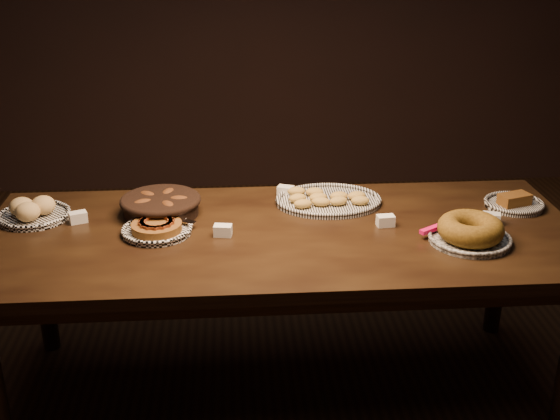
{
  "coord_description": "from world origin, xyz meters",
  "views": [
    {
      "loc": [
        -0.19,
        -2.54,
        1.92
      ],
      "look_at": [
        -0.0,
        0.05,
        0.82
      ],
      "focal_mm": 45.0,
      "sensor_mm": 36.0,
      "label": 1
    }
  ],
  "objects": [
    {
      "name": "tent_cards",
      "position": [
        0.05,
        0.11,
        0.77
      ],
      "size": [
        1.77,
        0.47,
        0.04
      ],
      "color": "white",
      "rests_on": "buffet_table"
    },
    {
      "name": "apple_tart_plate",
      "position": [
        -0.5,
        0.02,
        0.77
      ],
      "size": [
        0.3,
        0.3,
        0.05
      ],
      "rotation": [
        0.0,
        0.0,
        0.24
      ],
      "color": "white",
      "rests_on": "buffet_table"
    },
    {
      "name": "bread_roll_plate",
      "position": [
        -1.02,
        0.2,
        0.78
      ],
      "size": [
        0.3,
        0.3,
        0.09
      ],
      "rotation": [
        0.0,
        0.0,
        -0.27
      ],
      "color": "white",
      "rests_on": "buffet_table"
    },
    {
      "name": "buffet_table",
      "position": [
        0.0,
        0.0,
        0.68
      ],
      "size": [
        2.4,
        1.0,
        0.75
      ],
      "color": "black",
      "rests_on": "ground"
    },
    {
      "name": "loaf_plate",
      "position": [
        1.02,
        0.18,
        0.77
      ],
      "size": [
        0.25,
        0.25,
        0.06
      ],
      "rotation": [
        0.0,
        0.0,
        0.32
      ],
      "color": "black",
      "rests_on": "buffet_table"
    },
    {
      "name": "ground",
      "position": [
        0.0,
        0.0,
        0.0
      ],
      "size": [
        5.0,
        5.0,
        0.0
      ],
      "primitive_type": "plane",
      "color": "black",
      "rests_on": "ground"
    },
    {
      "name": "madeleine_platter",
      "position": [
        0.22,
        0.27,
        0.77
      ],
      "size": [
        0.46,
        0.37,
        0.05
      ],
      "rotation": [
        0.0,
        0.0,
        -0.21
      ],
      "color": "black",
      "rests_on": "buffet_table"
    },
    {
      "name": "croissant_basket",
      "position": [
        -0.5,
        0.2,
        0.8
      ],
      "size": [
        0.36,
        0.36,
        0.08
      ],
      "rotation": [
        0.0,
        0.0,
        -0.15
      ],
      "color": "black",
      "rests_on": "buffet_table"
    },
    {
      "name": "bundt_cake_plate",
      "position": [
        0.71,
        -0.15,
        0.79
      ],
      "size": [
        0.35,
        0.35,
        0.1
      ],
      "rotation": [
        0.0,
        0.0,
        0.03
      ],
      "color": "black",
      "rests_on": "buffet_table"
    }
  ]
}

